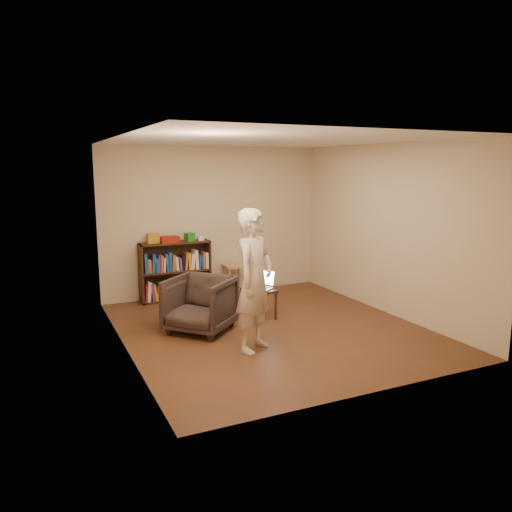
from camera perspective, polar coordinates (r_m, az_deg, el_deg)
name	(u,v)px	position (r m, az deg, el deg)	size (l,w,h in m)	color
floor	(270,328)	(7.11, 1.67, -8.27)	(4.50, 4.50, 0.00)	#422B15
ceiling	(272,140)	(6.76, 1.78, 13.13)	(4.50, 4.50, 0.00)	white
wall_back	(214,221)	(8.87, -4.82, 4.00)	(4.00, 4.00, 0.00)	beige
wall_left	(122,247)	(6.19, -15.07, 0.98)	(4.50, 4.50, 0.00)	beige
wall_right	(388,230)	(7.91, 14.81, 2.94)	(4.50, 4.50, 0.00)	beige
bookshelf	(175,274)	(8.62, -9.21, -2.07)	(1.20, 0.30, 1.00)	black
box_yellow	(153,238)	(8.43, -11.67, 1.99)	(0.19, 0.14, 0.16)	#C07C21
red_cloth	(170,239)	(8.45, -9.84, 1.87)	(0.30, 0.22, 0.10)	maroon
box_green	(190,237)	(8.56, -7.59, 2.17)	(0.14, 0.14, 0.14)	#207821
box_white	(201,238)	(8.62, -6.34, 2.04)	(0.10, 0.10, 0.08)	silver
stool	(234,270)	(8.83, -2.50, -1.67)	(0.38, 0.38, 0.54)	#AA7852
armchair	(200,304)	(6.95, -6.40, -5.49)	(0.82, 0.84, 0.77)	#312621
side_table	(259,294)	(7.50, 0.34, -4.35)	(0.43, 0.43, 0.44)	black
laptop	(262,284)	(7.55, 0.65, -3.20)	(0.47, 0.48, 0.26)	#A6A6AA
person	(254,280)	(6.09, -0.17, -2.82)	(0.64, 0.42, 1.76)	beige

